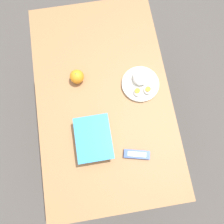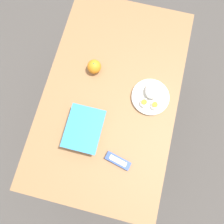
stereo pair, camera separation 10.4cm
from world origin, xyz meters
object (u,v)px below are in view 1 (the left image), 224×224
at_px(food_container, 94,139).
at_px(rice_plate, 140,83).
at_px(orange_fruit, 77,77).
at_px(candy_bar, 137,154).

distance_m(food_container, rice_plate, 0.38).
bearing_deg(rice_plate, food_container, 132.04).
bearing_deg(food_container, rice_plate, -47.96).
xyz_separation_m(food_container, rice_plate, (0.25, -0.28, -0.01)).
bearing_deg(orange_fruit, rice_plate, -104.02).
bearing_deg(candy_bar, rice_plate, -13.62).
relative_size(food_container, orange_fruit, 2.95).
distance_m(food_container, orange_fruit, 0.34).
distance_m(food_container, candy_bar, 0.22).
height_order(orange_fruit, candy_bar, orange_fruit).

